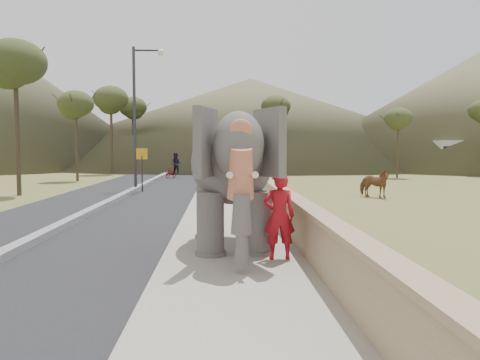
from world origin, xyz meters
The scene contains 13 objects.
ground centered at (0.00, 0.00, 0.00)m, with size 160.00×160.00×0.00m, color olive.
road centered at (-5.00, 10.00, 0.01)m, with size 7.00×120.00×0.03m, color black.
median centered at (-5.00, 10.00, 0.11)m, with size 0.35×120.00×0.22m, color black.
walkway centered at (0.00, 10.00, 0.07)m, with size 3.00×120.00×0.15m, color #9E9687.
parapet centered at (1.65, 10.00, 0.55)m, with size 0.30×120.00×1.10m, color tan.
lamppost centered at (-4.69, 17.01, 4.87)m, with size 1.76×0.36×8.00m.
signboard centered at (-4.50, 16.22, 1.64)m, with size 0.60×0.08×2.40m.
cow centered at (7.23, 12.89, 0.69)m, with size 0.75×1.64×1.38m, color brown.
distant_car centered at (18.32, 36.21, 0.72)m, with size 1.70×4.23×1.44m, color #B4B4BB.
hill_far centered at (5.00, 70.00, 7.00)m, with size 80.00×80.00×14.00m, color brown.
elephant_and_man centered at (0.02, 1.42, 1.65)m, with size 2.43×4.28×3.03m.
motorcyclist centered at (-3.88, 27.69, 0.82)m, with size 1.50×1.79×2.03m.
trees centered at (2.49, 29.21, 3.85)m, with size 47.21×42.70×8.49m.
Camera 1 is at (-0.28, -9.45, 2.46)m, focal length 35.00 mm.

